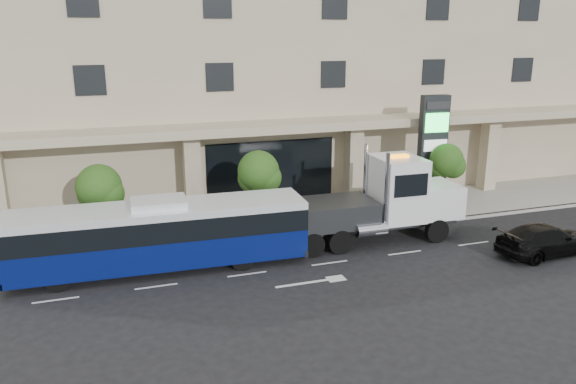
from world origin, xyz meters
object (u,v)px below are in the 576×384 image
object	(u,v)px
city_bus	(160,234)
tow_truck	(379,203)
black_sedan	(546,240)
signage_pylon	(432,151)

from	to	relation	value
city_bus	tow_truck	distance (m)	11.12
tow_truck	black_sedan	distance (m)	8.17
city_bus	black_sedan	distance (m)	18.39
black_sedan	signage_pylon	xyz separation A→B (m)	(-1.27, 8.35, 2.83)
tow_truck	signage_pylon	world-z (taller)	signage_pylon
city_bus	signage_pylon	xyz separation A→B (m)	(16.62, 4.21, 1.89)
tow_truck	city_bus	bearing A→B (deg)	-177.41
tow_truck	black_sedan	bearing A→B (deg)	-31.35
city_bus	signage_pylon	bearing A→B (deg)	16.40
city_bus	tow_truck	world-z (taller)	tow_truck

